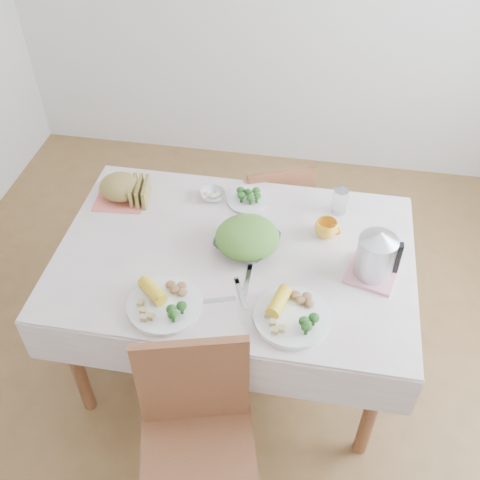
% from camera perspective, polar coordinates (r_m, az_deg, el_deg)
% --- Properties ---
extents(floor, '(3.60, 3.60, 0.00)m').
position_cam_1_polar(floor, '(2.96, -0.46, -11.76)').
color(floor, brown).
rests_on(floor, ground).
extents(dining_table, '(1.40, 0.90, 0.75)m').
position_cam_1_polar(dining_table, '(2.66, -0.50, -7.18)').
color(dining_table, brown).
rests_on(dining_table, floor).
extents(tablecloth, '(1.50, 1.00, 0.01)m').
position_cam_1_polar(tablecloth, '(2.38, -0.56, -1.39)').
color(tablecloth, beige).
rests_on(tablecloth, dining_table).
extents(chair_near, '(0.52, 0.52, 0.93)m').
position_cam_1_polar(chair_near, '(2.18, -4.24, -21.62)').
color(chair_near, brown).
rests_on(chair_near, floor).
extents(chair_far, '(0.47, 0.47, 0.80)m').
position_cam_1_polar(chair_far, '(3.08, 3.21, 3.70)').
color(chair_far, brown).
rests_on(chair_far, floor).
extents(salad_bowl, '(0.33, 0.33, 0.06)m').
position_cam_1_polar(salad_bowl, '(2.37, 0.73, -0.31)').
color(salad_bowl, white).
rests_on(salad_bowl, tablecloth).
extents(dinner_plate_left, '(0.40, 0.40, 0.02)m').
position_cam_1_polar(dinner_plate_left, '(2.18, -7.61, -6.63)').
color(dinner_plate_left, white).
rests_on(dinner_plate_left, tablecloth).
extents(dinner_plate_right, '(0.41, 0.41, 0.02)m').
position_cam_1_polar(dinner_plate_right, '(2.14, 5.34, -7.81)').
color(dinner_plate_right, white).
rests_on(dinner_plate_right, tablecloth).
extents(broccoli_plate, '(0.23, 0.23, 0.02)m').
position_cam_1_polar(broccoli_plate, '(2.62, 0.81, 4.06)').
color(broccoli_plate, beige).
rests_on(broccoli_plate, tablecloth).
extents(napkin, '(0.25, 0.25, 0.00)m').
position_cam_1_polar(napkin, '(2.71, -11.93, 4.32)').
color(napkin, '#EF6E5C').
rests_on(napkin, tablecloth).
extents(bread_loaf, '(0.21, 0.21, 0.11)m').
position_cam_1_polar(bread_loaf, '(2.67, -12.11, 5.25)').
color(bread_loaf, olive).
rests_on(bread_loaf, napkin).
extents(fruit_bowl, '(0.15, 0.15, 0.04)m').
position_cam_1_polar(fruit_bowl, '(2.64, -2.79, 4.60)').
color(fruit_bowl, white).
rests_on(fruit_bowl, tablecloth).
extents(yellow_mug, '(0.13, 0.13, 0.08)m').
position_cam_1_polar(yellow_mug, '(2.45, 8.75, 1.15)').
color(yellow_mug, yellow).
rests_on(yellow_mug, tablecloth).
extents(glass_tumbler, '(0.08, 0.08, 0.13)m').
position_cam_1_polar(glass_tumbler, '(2.56, 10.08, 3.93)').
color(glass_tumbler, white).
rests_on(glass_tumbler, tablecloth).
extents(pink_tray, '(0.24, 0.24, 0.02)m').
position_cam_1_polar(pink_tray, '(2.35, 13.22, -3.23)').
color(pink_tray, pink).
rests_on(pink_tray, tablecloth).
extents(electric_kettle, '(0.20, 0.20, 0.22)m').
position_cam_1_polar(electric_kettle, '(2.27, 13.67, -1.28)').
color(electric_kettle, '#B2B5BA').
rests_on(electric_kettle, pink_tray).
extents(fork_left, '(0.08, 0.16, 0.00)m').
position_cam_1_polar(fork_left, '(2.21, 0.12, -5.50)').
color(fork_left, silver).
rests_on(fork_left, tablecloth).
extents(fork_right, '(0.02, 0.16, 0.00)m').
position_cam_1_polar(fork_right, '(2.26, 0.77, -4.08)').
color(fork_right, silver).
rests_on(fork_right, tablecloth).
extents(knife, '(0.18, 0.08, 0.00)m').
position_cam_1_polar(knife, '(2.19, -2.74, -6.17)').
color(knife, silver).
rests_on(knife, tablecloth).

